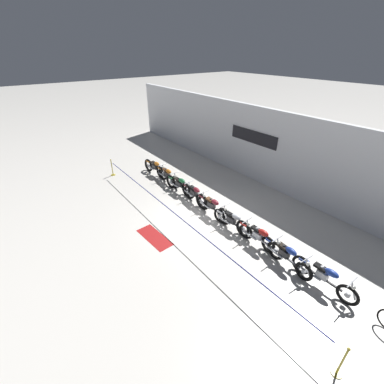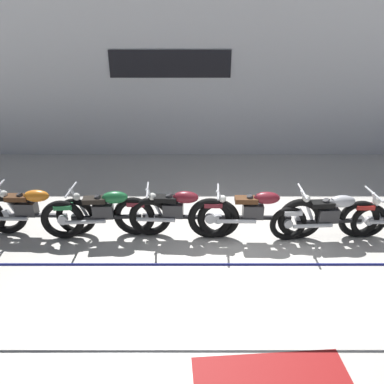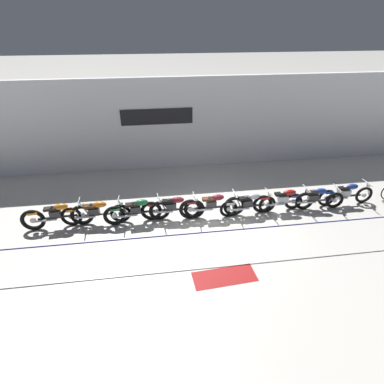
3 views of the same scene
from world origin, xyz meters
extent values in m
plane|color=silver|center=(0.00, 0.00, 0.00)|extent=(120.00, 120.00, 0.00)
cube|color=white|center=(0.00, 5.12, 2.10)|extent=(28.00, 0.25, 4.20)
cube|color=black|center=(-1.66, 4.98, 2.53)|extent=(3.21, 0.04, 0.70)
torus|color=black|center=(-4.54, 0.69, 0.40)|extent=(0.82, 0.19, 0.81)
torus|color=black|center=(-6.14, 0.60, 0.40)|extent=(0.82, 0.19, 0.81)
cylinder|color=silver|center=(-4.54, 0.69, 0.40)|extent=(0.19, 0.09, 0.19)
cylinder|color=silver|center=(-6.14, 0.60, 0.40)|extent=(0.19, 0.09, 0.19)
cylinder|color=silver|center=(-4.45, 0.70, 0.69)|extent=(0.31, 0.07, 0.59)
cube|color=#2D2D30|center=(-5.39, 0.64, 0.56)|extent=(0.37, 0.24, 0.26)
cylinder|color=#2D2D30|center=(-5.35, 0.64, 0.76)|extent=(0.19, 0.12, 0.24)
cylinder|color=#2D2D30|center=(-5.43, 0.64, 0.76)|extent=(0.19, 0.12, 0.24)
cylinder|color=silver|center=(-5.68, 0.48, 0.42)|extent=(0.70, 0.11, 0.07)
cube|color=black|center=(-5.34, 0.64, 0.42)|extent=(1.28, 0.14, 0.06)
ellipsoid|color=orange|center=(-5.16, 0.65, 0.82)|extent=(0.47, 0.25, 0.22)
cube|color=black|center=(-5.52, 0.63, 0.78)|extent=(0.41, 0.22, 0.09)
cube|color=orange|center=(-6.09, 0.60, 0.69)|extent=(0.33, 0.18, 0.08)
cylinder|color=silver|center=(-4.56, 0.69, 0.95)|extent=(0.07, 0.62, 0.04)
sphere|color=silver|center=(-4.48, 0.70, 0.81)|extent=(0.14, 0.14, 0.14)
torus|color=black|center=(-3.22, 0.66, 0.37)|extent=(0.74, 0.13, 0.74)
torus|color=black|center=(-4.90, 0.70, 0.37)|extent=(0.74, 0.13, 0.74)
cylinder|color=silver|center=(-3.22, 0.66, 0.37)|extent=(0.18, 0.08, 0.17)
cylinder|color=silver|center=(-4.90, 0.70, 0.37)|extent=(0.18, 0.08, 0.17)
cylinder|color=silver|center=(-3.13, 0.66, 0.65)|extent=(0.30, 0.06, 0.59)
cube|color=#2D2D30|center=(-4.11, 0.68, 0.53)|extent=(0.36, 0.23, 0.26)
cylinder|color=#2D2D30|center=(-4.07, 0.68, 0.73)|extent=(0.18, 0.11, 0.24)
cylinder|color=#2D2D30|center=(-4.15, 0.68, 0.73)|extent=(0.18, 0.11, 0.24)
cylinder|color=silver|center=(-4.41, 0.55, 0.39)|extent=(0.70, 0.08, 0.07)
cube|color=#47474C|center=(-4.06, 0.68, 0.39)|extent=(1.35, 0.09, 0.06)
ellipsoid|color=orange|center=(-3.88, 0.68, 0.79)|extent=(0.46, 0.23, 0.22)
cube|color=#4C2D19|center=(-4.24, 0.68, 0.75)|extent=(0.40, 0.21, 0.09)
cube|color=orange|center=(-4.85, 0.69, 0.63)|extent=(0.32, 0.17, 0.08)
cylinder|color=silver|center=(-3.24, 0.66, 0.92)|extent=(0.05, 0.62, 0.04)
sphere|color=silver|center=(-3.16, 0.66, 0.78)|extent=(0.14, 0.14, 0.14)
torus|color=black|center=(-1.85, 0.62, 0.39)|extent=(0.78, 0.19, 0.77)
torus|color=black|center=(-3.41, 0.51, 0.39)|extent=(0.78, 0.19, 0.77)
cylinder|color=silver|center=(-1.85, 0.62, 0.39)|extent=(0.18, 0.09, 0.18)
cylinder|color=silver|center=(-3.41, 0.51, 0.39)|extent=(0.18, 0.09, 0.18)
cylinder|color=silver|center=(-1.76, 0.63, 0.67)|extent=(0.31, 0.08, 0.59)
cube|color=#2D2D30|center=(-2.68, 0.57, 0.55)|extent=(0.37, 0.25, 0.26)
cylinder|color=#2D2D30|center=(-2.64, 0.57, 0.75)|extent=(0.19, 0.12, 0.24)
cylinder|color=#2D2D30|center=(-2.72, 0.56, 0.75)|extent=(0.19, 0.12, 0.24)
cylinder|color=silver|center=(-2.97, 0.40, 0.41)|extent=(0.70, 0.12, 0.07)
cube|color=black|center=(-2.63, 0.57, 0.41)|extent=(1.26, 0.15, 0.06)
ellipsoid|color=#1E6B38|center=(-2.45, 0.58, 0.81)|extent=(0.47, 0.25, 0.22)
cube|color=black|center=(-2.81, 0.56, 0.77)|extent=(0.41, 0.23, 0.09)
cube|color=#1E6B38|center=(-3.37, 0.52, 0.66)|extent=(0.33, 0.18, 0.08)
cylinder|color=silver|center=(-1.87, 0.62, 0.94)|extent=(0.08, 0.62, 0.04)
sphere|color=silver|center=(-1.79, 0.63, 0.80)|extent=(0.14, 0.14, 0.14)
torus|color=black|center=(-0.60, 0.55, 0.38)|extent=(0.78, 0.18, 0.77)
torus|color=black|center=(-2.14, 0.65, 0.38)|extent=(0.78, 0.18, 0.77)
cylinder|color=silver|center=(-0.60, 0.55, 0.38)|extent=(0.18, 0.09, 0.18)
cylinder|color=silver|center=(-2.14, 0.65, 0.38)|extent=(0.18, 0.09, 0.18)
cylinder|color=silver|center=(-0.51, 0.55, 0.67)|extent=(0.31, 0.07, 0.59)
cube|color=#2D2D30|center=(-1.42, 0.60, 0.54)|extent=(0.37, 0.24, 0.26)
cylinder|color=#2D2D30|center=(-1.38, 0.60, 0.74)|extent=(0.19, 0.12, 0.24)
cylinder|color=#2D2D30|center=(-1.46, 0.61, 0.74)|extent=(0.19, 0.12, 0.24)
cylinder|color=silver|center=(-1.73, 0.48, 0.40)|extent=(0.70, 0.11, 0.07)
cube|color=black|center=(-1.37, 0.60, 0.40)|extent=(1.23, 0.14, 0.06)
ellipsoid|color=maroon|center=(-1.19, 0.59, 0.80)|extent=(0.47, 0.25, 0.22)
cube|color=black|center=(-1.55, 0.61, 0.76)|extent=(0.41, 0.22, 0.09)
cube|color=maroon|center=(-2.09, 0.64, 0.65)|extent=(0.33, 0.18, 0.08)
cylinder|color=silver|center=(-0.62, 0.55, 0.93)|extent=(0.07, 0.62, 0.04)
sphere|color=silver|center=(-0.54, 0.55, 0.79)|extent=(0.14, 0.14, 0.14)
torus|color=black|center=(0.87, 0.52, 0.40)|extent=(0.81, 0.14, 0.81)
torus|color=black|center=(-0.75, 0.54, 0.40)|extent=(0.81, 0.14, 0.81)
cylinder|color=silver|center=(0.87, 0.52, 0.40)|extent=(0.19, 0.08, 0.19)
cylinder|color=silver|center=(-0.75, 0.54, 0.40)|extent=(0.19, 0.08, 0.19)
cylinder|color=silver|center=(0.96, 0.52, 0.69)|extent=(0.30, 0.06, 0.59)
cube|color=#2D2D30|center=(0.01, 0.53, 0.56)|extent=(0.36, 0.23, 0.26)
cylinder|color=#2D2D30|center=(0.05, 0.53, 0.76)|extent=(0.18, 0.11, 0.24)
cylinder|color=#2D2D30|center=(-0.03, 0.53, 0.76)|extent=(0.18, 0.11, 0.24)
cylinder|color=silver|center=(-0.29, 0.39, 0.42)|extent=(0.70, 0.08, 0.07)
cube|color=black|center=(0.06, 0.53, 0.42)|extent=(1.30, 0.08, 0.06)
ellipsoid|color=maroon|center=(0.24, 0.53, 0.82)|extent=(0.46, 0.23, 0.22)
cube|color=#4C2D19|center=(-0.12, 0.53, 0.78)|extent=(0.40, 0.21, 0.09)
cube|color=maroon|center=(-0.70, 0.54, 0.69)|extent=(0.32, 0.16, 0.08)
cylinder|color=silver|center=(0.85, 0.52, 0.95)|extent=(0.04, 0.62, 0.04)
sphere|color=silver|center=(0.93, 0.52, 0.81)|extent=(0.14, 0.14, 0.14)
torus|color=black|center=(2.15, 0.56, 0.34)|extent=(0.68, 0.15, 0.67)
torus|color=black|center=(0.65, 0.46, 0.34)|extent=(0.68, 0.15, 0.67)
cylinder|color=silver|center=(2.15, 0.56, 0.34)|extent=(0.16, 0.09, 0.16)
cylinder|color=silver|center=(0.65, 0.46, 0.34)|extent=(0.16, 0.09, 0.16)
cylinder|color=silver|center=(2.24, 0.57, 0.62)|extent=(0.31, 0.08, 0.59)
cube|color=#2D2D30|center=(1.35, 0.51, 0.50)|extent=(0.37, 0.24, 0.26)
cylinder|color=#2D2D30|center=(1.39, 0.51, 0.70)|extent=(0.19, 0.12, 0.24)
cylinder|color=#2D2D30|center=(1.31, 0.51, 0.70)|extent=(0.19, 0.12, 0.24)
cylinder|color=silver|center=(1.06, 0.35, 0.36)|extent=(0.70, 0.12, 0.07)
cube|color=black|center=(1.40, 0.51, 0.36)|extent=(1.20, 0.14, 0.06)
ellipsoid|color=#B7BABF|center=(1.58, 0.52, 0.76)|extent=(0.47, 0.25, 0.22)
cube|color=black|center=(1.22, 0.50, 0.72)|extent=(0.41, 0.23, 0.09)
cube|color=#B7BABF|center=(0.70, 0.47, 0.58)|extent=(0.33, 0.18, 0.08)
cylinder|color=silver|center=(2.13, 0.56, 0.89)|extent=(0.08, 0.62, 0.04)
sphere|color=silver|center=(2.21, 0.57, 0.75)|extent=(0.14, 0.14, 0.14)
torus|color=black|center=(3.61, 0.55, 0.37)|extent=(0.74, 0.13, 0.74)
torus|color=black|center=(1.96, 0.57, 0.37)|extent=(0.74, 0.13, 0.74)
cylinder|color=silver|center=(3.61, 0.55, 0.37)|extent=(0.17, 0.08, 0.17)
cylinder|color=silver|center=(1.96, 0.57, 0.37)|extent=(0.17, 0.08, 0.17)
cylinder|color=silver|center=(3.70, 0.55, 0.65)|extent=(0.30, 0.06, 0.59)
cube|color=silver|center=(2.74, 0.56, 0.53)|extent=(0.36, 0.22, 0.26)
cylinder|color=silver|center=(2.78, 0.56, 0.73)|extent=(0.18, 0.11, 0.24)
cylinder|color=silver|center=(2.69, 0.56, 0.73)|extent=(0.18, 0.11, 0.24)
cylinder|color=silver|center=(2.43, 0.42, 0.39)|extent=(0.70, 0.08, 0.07)
cube|color=#ADAFB5|center=(2.79, 0.56, 0.39)|extent=(1.32, 0.07, 0.06)
ellipsoid|color=#B21E19|center=(2.97, 0.56, 0.79)|extent=(0.46, 0.22, 0.22)
cube|color=black|center=(2.61, 0.56, 0.75)|extent=(0.40, 0.20, 0.09)
cube|color=#B21E19|center=(2.01, 0.57, 0.63)|extent=(0.32, 0.16, 0.08)
cylinder|color=silver|center=(3.59, 0.55, 0.92)|extent=(0.04, 0.62, 0.04)
sphere|color=silver|center=(3.67, 0.55, 0.78)|extent=(0.14, 0.14, 0.14)
torus|color=black|center=(4.80, 0.49, 0.34)|extent=(0.69, 0.18, 0.68)
torus|color=black|center=(3.20, 0.64, 0.34)|extent=(0.69, 0.18, 0.68)
cylinder|color=silver|center=(4.80, 0.49, 0.34)|extent=(0.16, 0.09, 0.16)
cylinder|color=silver|center=(3.20, 0.64, 0.34)|extent=(0.16, 0.09, 0.16)
cylinder|color=silver|center=(4.89, 0.48, 0.62)|extent=(0.31, 0.08, 0.59)
cube|color=#2D2D30|center=(3.95, 0.57, 0.50)|extent=(0.38, 0.25, 0.26)
cylinder|color=#2D2D30|center=(3.99, 0.57, 0.70)|extent=(0.19, 0.13, 0.24)
cylinder|color=#2D2D30|center=(3.91, 0.57, 0.70)|extent=(0.19, 0.13, 0.24)
cylinder|color=silver|center=(3.64, 0.46, 0.36)|extent=(0.70, 0.13, 0.07)
cube|color=#47474C|center=(4.00, 0.56, 0.36)|extent=(1.28, 0.18, 0.06)
ellipsoid|color=navy|center=(4.18, 0.55, 0.76)|extent=(0.48, 0.26, 0.22)
cube|color=black|center=(3.82, 0.58, 0.72)|extent=(0.42, 0.24, 0.09)
cube|color=navy|center=(3.25, 0.63, 0.58)|extent=(0.33, 0.19, 0.08)
cylinder|color=silver|center=(4.78, 0.49, 0.89)|extent=(0.09, 0.62, 0.04)
sphere|color=silver|center=(4.86, 0.49, 0.75)|extent=(0.14, 0.14, 0.14)
torus|color=black|center=(6.15, 0.69, 0.35)|extent=(0.70, 0.10, 0.70)
torus|color=black|center=(4.58, 0.68, 0.35)|extent=(0.70, 0.10, 0.70)
cylinder|color=silver|center=(6.15, 0.69, 0.35)|extent=(0.17, 0.08, 0.17)
cylinder|color=silver|center=(4.58, 0.68, 0.35)|extent=(0.17, 0.08, 0.17)
cylinder|color=silver|center=(6.24, 0.69, 0.63)|extent=(0.30, 0.06, 0.59)
cube|color=silver|center=(5.31, 0.68, 0.51)|extent=(0.36, 0.22, 0.26)
cylinder|color=silver|center=(5.35, 0.68, 0.71)|extent=(0.18, 0.11, 0.24)
cylinder|color=silver|center=(5.27, 0.68, 0.71)|extent=(0.18, 0.11, 0.24)
cylinder|color=silver|center=(5.01, 0.54, 0.37)|extent=(0.70, 0.07, 0.07)
cube|color=black|center=(5.36, 0.68, 0.37)|extent=(1.25, 0.06, 0.06)
ellipsoid|color=navy|center=(5.54, 0.69, 0.77)|extent=(0.46, 0.22, 0.22)
cube|color=black|center=(5.18, 0.68, 0.73)|extent=(0.40, 0.20, 0.09)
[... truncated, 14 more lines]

